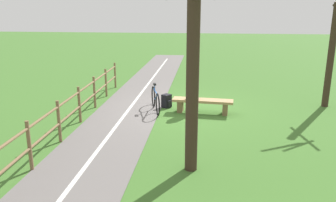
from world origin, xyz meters
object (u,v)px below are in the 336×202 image
Objects in this scene: person_seated at (193,88)px; bicycle at (155,100)px; tree_near_bench at (192,75)px; tree_far_right at (333,48)px; bench at (203,103)px; backpack at (167,101)px.

bicycle is (1.25, -0.00, -0.43)m from person_seated.
tree_far_right is (-4.37, -5.42, -0.00)m from tree_near_bench.
bench is at bearing 71.16° from bicycle.
tree_near_bench is (-0.20, 4.10, 1.22)m from person_seated.
tree_far_right is at bearing 84.93° from bicycle.
bench is at bearing 159.48° from backpack.
tree_near_bench is at bearing 1.72° from bicycle.
tree_far_right is at bearing -128.87° from tree_near_bench.
person_seated is 1.76× the size of backpack.
backpack is at bearing -75.90° from tree_near_bench.
tree_near_bench reaches higher than tree_far_right.
tree_far_right is at bearing -159.67° from person_seated.
bicycle reaches higher than bench.
backpack is 5.02m from tree_near_bench.
bench is 4.29× the size of backpack.
backpack is (1.25, -0.47, -0.09)m from bench.
tree_far_right is at bearing -170.95° from backpack.
backpack is at bearing -16.33° from bench.
bicycle is (1.57, -0.03, 0.06)m from bench.
backpack is (0.94, -0.45, -0.58)m from person_seated.
person_seated is 0.18× the size of tree_far_right.
bench is 0.58m from person_seated.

